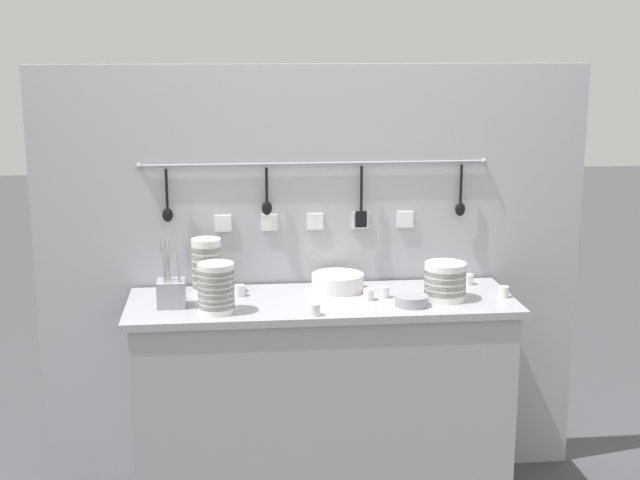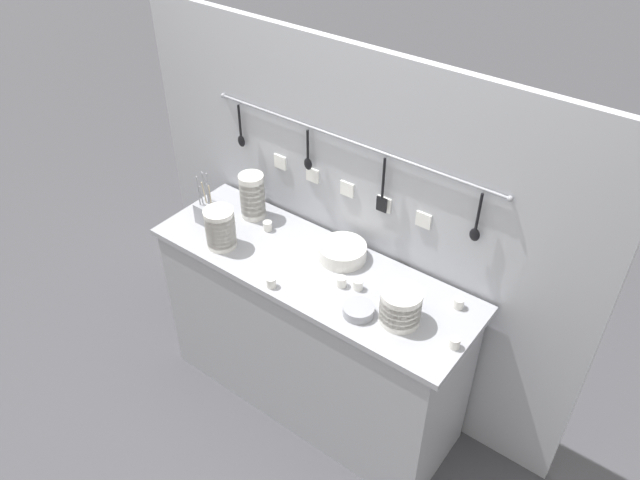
# 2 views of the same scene
# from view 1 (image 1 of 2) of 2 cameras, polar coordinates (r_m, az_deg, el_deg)

# --- Properties ---
(counter) EXTENTS (1.57, 0.52, 0.91)m
(counter) POSITION_cam_1_polar(r_m,az_deg,el_deg) (3.77, 0.13, -10.45)
(counter) COLOR #9EA0A8
(counter) RESTS_ON ground
(back_wall) EXTENTS (2.37, 0.08, 1.84)m
(back_wall) POSITION_cam_1_polar(r_m,az_deg,el_deg) (3.89, -0.35, -2.43)
(back_wall) COLOR #A8AAB2
(back_wall) RESTS_ON ground
(bowl_stack_back_corner) EXTENTS (0.14, 0.14, 0.20)m
(bowl_stack_back_corner) POSITION_cam_1_polar(r_m,az_deg,el_deg) (3.44, -6.66, -3.07)
(bowl_stack_back_corner) COLOR silver
(bowl_stack_back_corner) RESTS_ON counter
(bowl_stack_short_front) EXTENTS (0.17, 0.17, 0.15)m
(bowl_stack_short_front) POSITION_cam_1_polar(r_m,az_deg,el_deg) (3.63, 8.01, -2.63)
(bowl_stack_short_front) COLOR silver
(bowl_stack_short_front) RESTS_ON counter
(bowl_stack_tall_left) EXTENTS (0.12, 0.12, 0.23)m
(bowl_stack_tall_left) POSITION_cam_1_polar(r_m,az_deg,el_deg) (3.69, -7.27, -1.69)
(bowl_stack_tall_left) COLOR silver
(bowl_stack_tall_left) RESTS_ON counter
(plate_stack) EXTENTS (0.22, 0.22, 0.07)m
(plate_stack) POSITION_cam_1_polar(r_m,az_deg,el_deg) (3.74, 1.14, -2.71)
(plate_stack) COLOR silver
(plate_stack) RESTS_ON counter
(steel_mixing_bowl) EXTENTS (0.13, 0.13, 0.04)m
(steel_mixing_bowl) POSITION_cam_1_polar(r_m,az_deg,el_deg) (3.54, 5.88, -3.88)
(steel_mixing_bowl) COLOR #93969E
(steel_mixing_bowl) RESTS_ON counter
(cutlery_caddy) EXTENTS (0.11, 0.11, 0.27)m
(cutlery_caddy) POSITION_cam_1_polar(r_m,az_deg,el_deg) (3.56, -9.49, -3.32)
(cutlery_caddy) COLOR #93969E
(cutlery_caddy) RESTS_ON counter
(cup_edge_near) EXTENTS (0.04, 0.04, 0.05)m
(cup_edge_near) POSITION_cam_1_polar(r_m,az_deg,el_deg) (3.60, 3.14, -3.50)
(cup_edge_near) COLOR silver
(cup_edge_near) RESTS_ON counter
(cup_beside_plates) EXTENTS (0.04, 0.04, 0.05)m
(cup_beside_plates) POSITION_cam_1_polar(r_m,az_deg,el_deg) (3.67, -5.16, -3.24)
(cup_beside_plates) COLOR silver
(cup_beside_plates) RESTS_ON counter
(cup_centre) EXTENTS (0.04, 0.04, 0.05)m
(cup_centre) POSITION_cam_1_polar(r_m,az_deg,el_deg) (3.71, 11.66, -3.27)
(cup_centre) COLOR silver
(cup_centre) RESTS_ON counter
(cup_back_right) EXTENTS (0.04, 0.04, 0.05)m
(cup_back_right) POSITION_cam_1_polar(r_m,az_deg,el_deg) (3.40, -0.34, -4.48)
(cup_back_right) COLOR silver
(cup_back_right) RESTS_ON counter
(cup_front_left) EXTENTS (0.04, 0.04, 0.05)m
(cup_front_left) POSITION_cam_1_polar(r_m,az_deg,el_deg) (3.88, 9.47, -2.50)
(cup_front_left) COLOR silver
(cup_front_left) RESTS_ON counter
(cup_mid_row) EXTENTS (0.04, 0.04, 0.05)m
(cup_mid_row) POSITION_cam_1_polar(r_m,az_deg,el_deg) (3.77, 7.01, -2.86)
(cup_mid_row) COLOR silver
(cup_mid_row) RESTS_ON counter
(cup_by_caddy) EXTENTS (0.04, 0.04, 0.05)m
(cup_by_caddy) POSITION_cam_1_polar(r_m,az_deg,el_deg) (3.65, 4.11, -3.33)
(cup_by_caddy) COLOR silver
(cup_by_caddy) RESTS_ON counter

